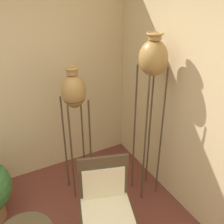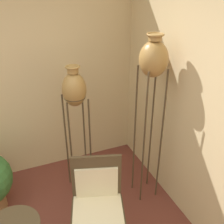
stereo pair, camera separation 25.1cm
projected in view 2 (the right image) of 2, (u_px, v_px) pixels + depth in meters
vase_stand_tall at (153, 65)px, 2.62m from camera, size 0.29×0.29×2.00m
vase_stand_medium at (74, 93)px, 2.87m from camera, size 0.27×0.27×1.65m
chair at (97, 202)px, 2.45m from camera, size 0.63×0.62×1.03m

